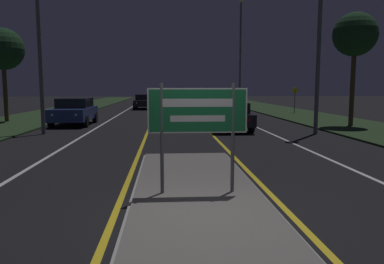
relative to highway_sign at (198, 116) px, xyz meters
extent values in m
plane|color=black|center=(0.00, -1.13, -1.58)|extent=(160.00, 160.00, 0.00)
cube|color=#999993|center=(0.00, 0.00, -1.55)|extent=(2.55, 8.66, 0.05)
cube|color=#66605B|center=(0.00, 0.00, -1.53)|extent=(2.43, 8.54, 0.10)
cube|color=#23381E|center=(-9.50, 18.87, -1.54)|extent=(5.00, 100.00, 0.08)
cube|color=#23381E|center=(9.50, 18.87, -1.54)|extent=(5.00, 100.00, 0.08)
cube|color=gold|center=(-1.47, 23.87, -1.57)|extent=(0.12, 70.00, 0.01)
cube|color=gold|center=(1.47, 23.87, -1.57)|extent=(0.12, 70.00, 0.01)
cube|color=silver|center=(-4.20, 23.87, -1.57)|extent=(0.12, 70.00, 0.01)
cube|color=silver|center=(4.20, 23.87, -1.57)|extent=(0.12, 70.00, 0.01)
cube|color=silver|center=(-7.20, 23.87, -1.57)|extent=(0.10, 70.00, 0.01)
cube|color=silver|center=(7.20, 23.87, -1.57)|extent=(0.10, 70.00, 0.01)
cylinder|color=#56565B|center=(-0.68, 0.00, -0.42)|extent=(0.07, 0.07, 2.10)
cylinder|color=#56565B|center=(0.68, 0.00, -0.42)|extent=(0.07, 0.07, 2.10)
cube|color=#19703D|center=(0.00, 0.00, 0.10)|extent=(1.88, 0.04, 0.85)
cube|color=white|center=(0.00, -0.02, 0.10)|extent=(1.88, 0.00, 0.85)
cube|color=#19703D|center=(0.00, -0.02, 0.10)|extent=(1.83, 0.01, 0.80)
cube|color=white|center=(0.00, -0.02, 0.25)|extent=(1.32, 0.01, 0.15)
cube|color=white|center=(0.00, -0.02, -0.04)|extent=(1.04, 0.01, 0.12)
cylinder|color=#56565B|center=(-6.11, 10.18, 3.14)|extent=(0.18, 0.18, 9.44)
cylinder|color=#56565B|center=(6.17, 9.37, 2.64)|extent=(0.18, 0.18, 8.43)
cylinder|color=#56565B|center=(6.55, 28.84, 3.47)|extent=(0.18, 0.18, 10.08)
sphere|color=beige|center=(6.55, 28.84, 8.68)|extent=(0.58, 0.58, 0.58)
cube|color=black|center=(2.53, 11.62, -0.98)|extent=(1.82, 4.71, 0.57)
cube|color=black|center=(2.53, 11.34, -0.45)|extent=(1.61, 2.45, 0.49)
sphere|color=red|center=(1.96, 9.29, -0.91)|extent=(0.14, 0.14, 0.14)
sphere|color=red|center=(3.09, 9.29, -0.91)|extent=(0.14, 0.14, 0.14)
cylinder|color=black|center=(1.66, 13.08, -1.27)|extent=(0.22, 0.62, 0.62)
cylinder|color=black|center=(3.40, 13.08, -1.27)|extent=(0.22, 0.62, 0.62)
cylinder|color=black|center=(1.66, 10.16, -1.27)|extent=(0.22, 0.62, 0.62)
cylinder|color=black|center=(3.40, 10.16, -1.27)|extent=(0.22, 0.62, 0.62)
cube|color=#B7B7BC|center=(2.42, 20.66, -0.93)|extent=(1.87, 4.73, 0.64)
cube|color=black|center=(2.42, 20.37, -0.40)|extent=(1.65, 2.46, 0.43)
sphere|color=red|center=(1.84, 18.31, -0.85)|extent=(0.14, 0.14, 0.14)
sphere|color=red|center=(3.00, 18.31, -0.85)|extent=(0.14, 0.14, 0.14)
cylinder|color=black|center=(1.52, 22.12, -1.25)|extent=(0.22, 0.65, 0.65)
cylinder|color=black|center=(3.31, 22.12, -1.25)|extent=(0.22, 0.65, 0.65)
cylinder|color=black|center=(1.52, 19.19, -1.25)|extent=(0.22, 0.65, 0.65)
cylinder|color=black|center=(3.31, 19.19, -1.25)|extent=(0.22, 0.65, 0.65)
cube|color=silver|center=(2.60, 27.71, -0.97)|extent=(1.85, 4.23, 0.59)
cube|color=black|center=(2.60, 27.46, -0.44)|extent=(1.63, 2.20, 0.48)
sphere|color=red|center=(2.02, 25.62, -0.90)|extent=(0.14, 0.14, 0.14)
sphere|color=red|center=(3.17, 25.62, -0.90)|extent=(0.14, 0.14, 0.14)
cylinder|color=black|center=(1.71, 29.02, -1.27)|extent=(0.22, 0.62, 0.62)
cylinder|color=black|center=(3.48, 29.02, -1.27)|extent=(0.22, 0.62, 0.62)
cylinder|color=black|center=(1.71, 26.40, -1.27)|extent=(0.22, 0.62, 0.62)
cylinder|color=black|center=(3.48, 26.40, -1.27)|extent=(0.22, 0.62, 0.62)
cube|color=maroon|center=(5.81, 36.33, -0.91)|extent=(1.73, 4.17, 0.69)
cube|color=black|center=(5.81, 36.08, -0.29)|extent=(1.52, 2.17, 0.55)
sphere|color=red|center=(5.27, 34.27, -0.82)|extent=(0.14, 0.14, 0.14)
sphere|color=red|center=(6.35, 34.27, -0.82)|extent=(0.14, 0.14, 0.14)
cylinder|color=black|center=(4.99, 37.62, -1.25)|extent=(0.22, 0.64, 0.64)
cylinder|color=black|center=(6.64, 37.62, -1.25)|extent=(0.22, 0.64, 0.64)
cylinder|color=black|center=(4.99, 35.04, -1.25)|extent=(0.22, 0.64, 0.64)
cylinder|color=black|center=(6.64, 35.04, -1.25)|extent=(0.22, 0.64, 0.64)
cube|color=navy|center=(-5.71, 14.26, -0.93)|extent=(1.88, 4.21, 0.66)
cube|color=black|center=(-5.71, 14.52, -0.34)|extent=(1.65, 2.19, 0.52)
sphere|color=white|center=(-6.29, 12.18, -0.85)|extent=(0.14, 0.14, 0.14)
sphere|color=white|center=(-5.13, 12.18, -0.85)|extent=(0.14, 0.14, 0.14)
cylinder|color=black|center=(-6.61, 12.96, -1.26)|extent=(0.22, 0.63, 0.63)
cylinder|color=black|center=(-4.81, 12.96, -1.26)|extent=(0.22, 0.63, 0.63)
cylinder|color=black|center=(-6.61, 15.57, -1.26)|extent=(0.22, 0.63, 0.63)
cylinder|color=black|center=(-4.81, 15.57, -1.26)|extent=(0.22, 0.63, 0.63)
cube|color=black|center=(-2.69, 29.53, -0.98)|extent=(1.73, 4.63, 0.59)
cube|color=black|center=(-2.69, 29.81, -0.43)|extent=(1.52, 2.41, 0.52)
sphere|color=white|center=(-3.22, 27.24, -0.90)|extent=(0.14, 0.14, 0.14)
sphere|color=white|center=(-2.15, 27.24, -0.90)|extent=(0.14, 0.14, 0.14)
cylinder|color=black|center=(-3.51, 28.09, -1.27)|extent=(0.22, 0.62, 0.62)
cylinder|color=black|center=(-1.86, 28.09, -1.27)|extent=(0.22, 0.62, 0.62)
cylinder|color=black|center=(-3.51, 30.96, -1.27)|extent=(0.22, 0.62, 0.62)
cylinder|color=black|center=(-1.86, 30.96, -1.27)|extent=(0.22, 0.62, 0.62)
cylinder|color=#56565B|center=(9.64, 22.08, -0.59)|extent=(0.06, 0.06, 1.82)
cube|color=yellow|center=(9.64, 22.08, 0.26)|extent=(0.60, 0.02, 0.60)
cylinder|color=#4C3823|center=(-10.05, 15.90, 0.35)|extent=(0.24, 0.24, 3.70)
sphere|color=#19381E|center=(-10.05, 15.90, 2.75)|extent=(2.43, 2.43, 2.43)
cylinder|color=#4C3823|center=(9.17, 12.05, 0.62)|extent=(0.24, 0.24, 4.23)
sphere|color=#19381E|center=(9.17, 12.05, 3.24)|extent=(2.25, 2.25, 2.25)
camera|label=1|loc=(-0.60, -7.02, 0.55)|focal=35.00mm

